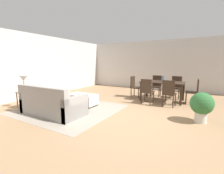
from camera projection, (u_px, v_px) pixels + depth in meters
name	position (u px, v px, depth m)	size (l,w,h in m)	color
ground_plane	(126.00, 116.00, 4.41)	(10.80, 10.80, 0.00)	#9E7A56
wall_back	(165.00, 65.00, 8.49)	(9.00, 0.12, 2.70)	beige
wall_left	(37.00, 66.00, 6.83)	(0.12, 11.00, 2.70)	beige
area_rug	(69.00, 109.00, 5.09)	(3.00, 2.80, 0.01)	gray
couch	(52.00, 104.00, 4.55)	(1.90, 0.90, 0.86)	gray
ottoman_table	(82.00, 99.00, 5.51)	(1.03, 0.57, 0.40)	silver
side_table	(25.00, 95.00, 5.12)	(0.40, 0.40, 0.57)	olive
table_lamp	(24.00, 79.00, 5.04)	(0.26, 0.26, 0.53)	brown
dining_table	(162.00, 84.00, 6.16)	(1.59, 0.95, 0.76)	#332319
dining_chair_near_left	(147.00, 90.00, 5.67)	(0.43, 0.43, 0.92)	#332319
dining_chair_near_right	(169.00, 92.00, 5.29)	(0.43, 0.43, 0.92)	#332319
dining_chair_far_left	(157.00, 84.00, 7.10)	(0.42, 0.42, 0.92)	#332319
dining_chair_far_right	(176.00, 86.00, 6.69)	(0.42, 0.42, 0.92)	#332319
dining_chair_head_east	(194.00, 90.00, 5.64)	(0.42, 0.42, 0.92)	#332319
dining_chair_head_west	(135.00, 85.00, 6.77)	(0.41, 0.41, 0.92)	#332319
vase_centerpiece	(163.00, 79.00, 6.10)	(0.08, 0.08, 0.22)	slate
book_on_ottoman	(83.00, 94.00, 5.38)	(0.26, 0.20, 0.03)	silver
potted_plant	(202.00, 105.00, 3.90)	(0.55, 0.55, 0.77)	beige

